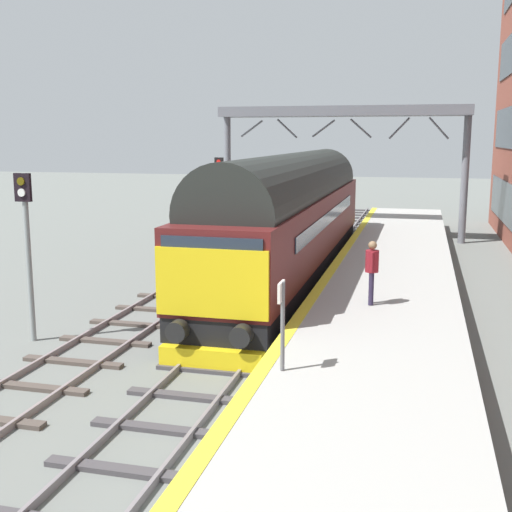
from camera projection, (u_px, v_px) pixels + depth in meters
ground_plane at (259, 318)px, 19.16m from camera, size 140.00×140.00×0.00m
track_main at (259, 316)px, 19.15m from camera, size 2.50×60.00×0.15m
track_adjacent_west at (154, 309)px, 19.95m from camera, size 2.50×60.00×0.15m
station_platform at (384, 310)px, 18.20m from camera, size 4.00×44.00×1.01m
diesel_locomotive at (292, 215)px, 23.30m from camera, size 2.74×18.86×4.68m
signal_post_near at (27, 238)px, 16.57m from camera, size 0.44×0.22×4.36m
signal_post_mid at (219, 188)px, 32.12m from camera, size 0.44×0.22×4.26m
platform_number_sign at (282, 311)px, 11.85m from camera, size 0.10×0.44×1.67m
waiting_passenger at (372, 266)px, 16.64m from camera, size 0.36×0.51×1.64m
overhead_footbridge at (342, 119)px, 33.08m from camera, size 12.59×2.00×6.76m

